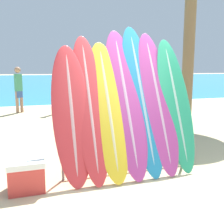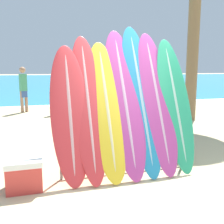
# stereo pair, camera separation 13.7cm
# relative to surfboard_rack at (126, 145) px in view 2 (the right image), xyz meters

# --- Properties ---
(ground_plane) EXTENTS (160.00, 160.00, 0.00)m
(ground_plane) POSITION_rel_surfboard_rack_xyz_m (0.21, -0.52, -0.45)
(ground_plane) COLOR #CCB789
(ocean_water) EXTENTS (120.00, 60.00, 0.01)m
(ocean_water) POSITION_rel_surfboard_rack_xyz_m (0.21, 37.35, -0.45)
(ocean_water) COLOR teal
(ocean_water) RESTS_ON ground_plane
(surfboard_rack) EXTENTS (2.08, 0.04, 0.83)m
(surfboard_rack) POSITION_rel_surfboard_rack_xyz_m (0.00, 0.00, 0.00)
(surfboard_rack) COLOR slate
(surfboard_rack) RESTS_ON ground_plane
(surfboard_slot_0) EXTENTS (0.57, 0.97, 2.02)m
(surfboard_slot_0) POSITION_rel_surfboard_rack_xyz_m (-0.87, 0.05, 0.56)
(surfboard_slot_0) COLOR red
(surfboard_slot_0) RESTS_ON ground_plane
(surfboard_slot_1) EXTENTS (0.50, 1.17, 2.19)m
(surfboard_slot_1) POSITION_rel_surfboard_rack_xyz_m (-0.58, 0.10, 0.64)
(surfboard_slot_1) COLOR red
(surfboard_slot_1) RESTS_ON ground_plane
(surfboard_slot_2) EXTENTS (0.57, 1.15, 2.10)m
(surfboard_slot_2) POSITION_rel_surfboard_rack_xyz_m (-0.29, 0.08, 0.59)
(surfboard_slot_2) COLOR yellow
(surfboard_slot_2) RESTS_ON ground_plane
(surfboard_slot_3) EXTENTS (0.58, 1.26, 2.31)m
(surfboard_slot_3) POSITION_rel_surfboard_rack_xyz_m (0.01, 0.14, 0.70)
(surfboard_slot_3) COLOR #B23D8E
(surfboard_slot_3) RESTS_ON ground_plane
(surfboard_slot_4) EXTENTS (0.54, 1.23, 2.38)m
(surfboard_slot_4) POSITION_rel_surfboard_rack_xyz_m (0.30, 0.16, 0.74)
(surfboard_slot_4) COLOR teal
(surfboard_slot_4) RESTS_ON ground_plane
(surfboard_slot_5) EXTENTS (0.54, 1.17, 2.28)m
(surfboard_slot_5) POSITION_rel_surfboard_rack_xyz_m (0.57, 0.12, 0.69)
(surfboard_slot_5) COLOR #B23D8E
(surfboard_slot_5) RESTS_ON ground_plane
(surfboard_slot_6) EXTENTS (0.53, 1.01, 2.17)m
(surfboard_slot_6) POSITION_rel_surfboard_rack_xyz_m (0.89, 0.09, 0.63)
(surfboard_slot_6) COLOR #289E70
(surfboard_slot_6) RESTS_ON ground_plane
(person_near_water) EXTENTS (0.29, 0.26, 1.71)m
(person_near_water) POSITION_rel_surfboard_rack_xyz_m (-1.78, 6.66, 0.48)
(person_near_water) COLOR #A87A5B
(person_near_water) RESTS_ON ground_plane
(person_mid_beach) EXTENTS (0.26, 0.27, 1.58)m
(person_mid_beach) POSITION_rel_surfboard_rack_xyz_m (-0.46, 6.00, 0.41)
(person_mid_beach) COLOR beige
(person_mid_beach) RESTS_ON ground_plane
(cooler_box) EXTENTS (0.48, 0.41, 0.43)m
(cooler_box) POSITION_rel_surfboard_rack_xyz_m (-1.53, -0.18, -0.23)
(cooler_box) COLOR red
(cooler_box) RESTS_ON ground_plane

